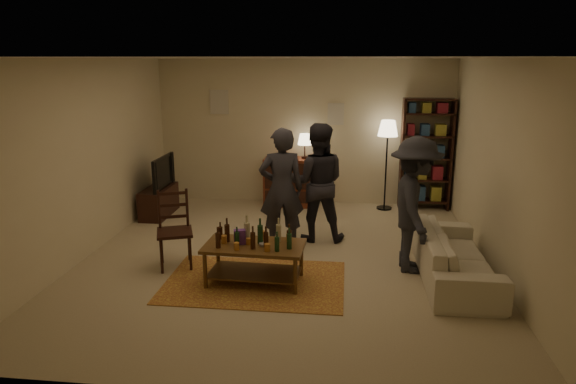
% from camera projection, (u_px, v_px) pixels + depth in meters
% --- Properties ---
extents(floor, '(6.00, 6.00, 0.00)m').
position_uv_depth(floor, '(284.00, 259.00, 7.11)').
color(floor, '#C6B793').
rests_on(floor, ground).
extents(room_shell, '(6.00, 6.00, 6.00)m').
position_uv_depth(room_shell, '(269.00, 107.00, 9.59)').
color(room_shell, beige).
rests_on(room_shell, ground).
extents(rug, '(2.20, 1.50, 0.01)m').
position_uv_depth(rug, '(255.00, 282.00, 6.36)').
color(rug, maroon).
rests_on(rug, ground).
extents(coffee_table, '(1.24, 0.71, 0.83)m').
position_uv_depth(coffee_table, '(254.00, 249.00, 6.26)').
color(coffee_table, brown).
rests_on(coffee_table, ground).
extents(dining_chair, '(0.58, 0.58, 1.04)m').
position_uv_depth(dining_chair, '(174.00, 226.00, 6.76)').
color(dining_chair, black).
rests_on(dining_chair, ground).
extents(tv_stand, '(0.40, 1.00, 1.06)m').
position_uv_depth(tv_stand, '(159.00, 194.00, 9.02)').
color(tv_stand, black).
rests_on(tv_stand, ground).
extents(dresser, '(1.00, 0.50, 1.36)m').
position_uv_depth(dresser, '(292.00, 181.00, 9.62)').
color(dresser, maroon).
rests_on(dresser, ground).
extents(bookshelf, '(0.90, 0.34, 2.02)m').
position_uv_depth(bookshelf, '(426.00, 153.00, 9.28)').
color(bookshelf, black).
rests_on(bookshelf, ground).
extents(floor_lamp, '(0.36, 0.36, 1.64)m').
position_uv_depth(floor_lamp, '(388.00, 134.00, 9.14)').
color(floor_lamp, black).
rests_on(floor_lamp, ground).
extents(sofa, '(0.81, 2.08, 0.61)m').
position_uv_depth(sofa, '(455.00, 256.00, 6.41)').
color(sofa, beige).
rests_on(sofa, ground).
extents(person_left, '(0.73, 0.57, 1.77)m').
position_uv_depth(person_left, '(282.00, 189.00, 7.30)').
color(person_left, '#282931').
rests_on(person_left, ground).
extents(person_right, '(0.90, 0.72, 1.79)m').
position_uv_depth(person_right, '(317.00, 183.00, 7.67)').
color(person_right, '#24232A').
rests_on(person_right, ground).
extents(person_by_sofa, '(0.68, 1.15, 1.76)m').
position_uv_depth(person_by_sofa, '(415.00, 205.00, 6.54)').
color(person_by_sofa, '#26272D').
rests_on(person_by_sofa, ground).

